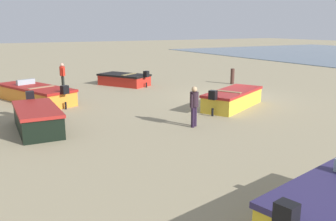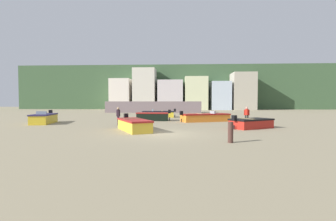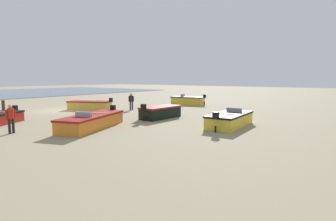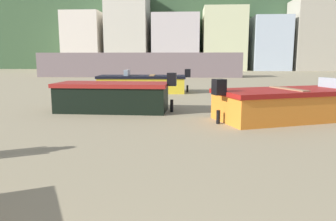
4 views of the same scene
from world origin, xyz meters
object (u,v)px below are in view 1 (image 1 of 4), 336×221
at_px(beach_walker_foreground, 62,74).
at_px(beach_walker_distant, 194,103).
at_px(mooring_post_near_water, 232,76).
at_px(boat_orange_4, 35,94).
at_px(boat_red_1, 124,80).
at_px(boat_yellow_3, 233,99).
at_px(boat_black_0, 37,119).

relative_size(beach_walker_foreground, beach_walker_distant, 1.00).
bearing_deg(beach_walker_foreground, mooring_post_near_water, -110.28).
relative_size(mooring_post_near_water, beach_walker_foreground, 0.66).
bearing_deg(boat_orange_4, boat_red_1, 4.60).
relative_size(boat_red_1, mooring_post_near_water, 3.54).
distance_m(boat_red_1, boat_orange_4, 6.88).
bearing_deg(mooring_post_near_water, boat_red_1, 65.70).
xyz_separation_m(boat_yellow_3, mooring_post_near_water, (5.94, -4.70, 0.10)).
bearing_deg(boat_black_0, boat_yellow_3, 179.62).
distance_m(boat_orange_4, beach_walker_foreground, 4.39).
bearing_deg(beach_walker_distant, boat_black_0, -54.49).
xyz_separation_m(boat_yellow_3, beach_walker_foreground, (9.76, 6.01, 0.52)).
height_order(boat_black_0, boat_yellow_3, boat_black_0).
xyz_separation_m(mooring_post_near_water, beach_walker_foreground, (3.82, 10.71, 0.42)).
relative_size(boat_yellow_3, mooring_post_near_water, 4.11).
height_order(boat_red_1, boat_orange_4, boat_orange_4).
relative_size(boat_red_1, beach_walker_distant, 2.33).
relative_size(boat_orange_4, beach_walker_foreground, 3.39).
bearing_deg(boat_orange_4, mooring_post_near_water, -21.28).
distance_m(boat_red_1, mooring_post_near_water, 7.44).
bearing_deg(boat_yellow_3, boat_black_0, -119.81).
distance_m(boat_black_0, beach_walker_distant, 6.06).
relative_size(boat_black_0, boat_orange_4, 0.69).
height_order(boat_black_0, boat_orange_4, boat_black_0).
bearing_deg(boat_black_0, beach_walker_distant, 157.94).
bearing_deg(boat_yellow_3, mooring_post_near_water, 113.96).
bearing_deg(beach_walker_distant, mooring_post_near_water, -166.65).
distance_m(boat_black_0, boat_orange_4, 5.77).
height_order(boat_red_1, mooring_post_near_water, boat_red_1).
xyz_separation_m(beach_walker_foreground, beach_walker_distant, (-11.86, -2.39, 0.00)).
bearing_deg(boat_black_0, beach_walker_foreground, -106.63).
xyz_separation_m(boat_yellow_3, boat_orange_4, (6.05, 8.30, 0.00)).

